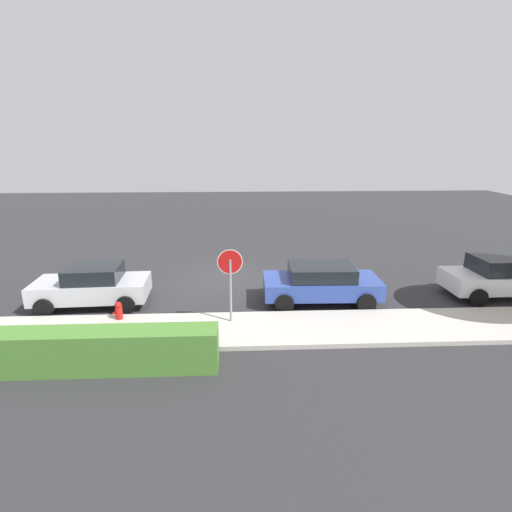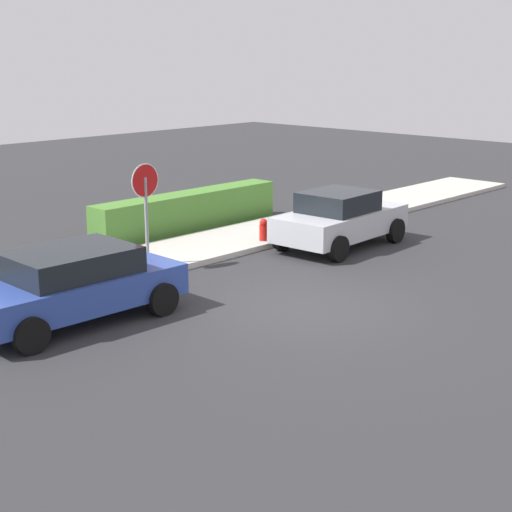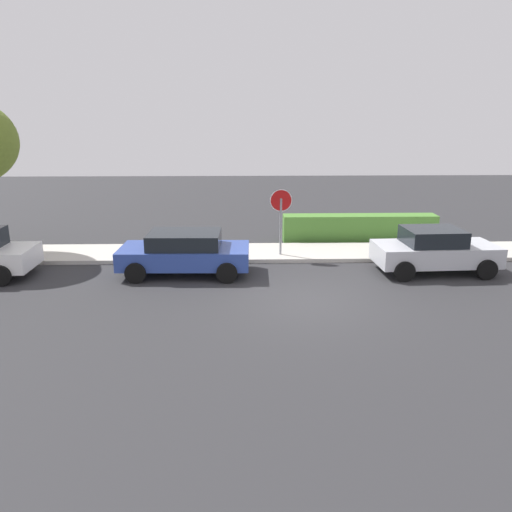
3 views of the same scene
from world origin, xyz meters
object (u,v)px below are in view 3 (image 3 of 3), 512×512
at_px(parked_car_silver, 434,250).
at_px(fire_hydrant, 382,250).
at_px(parked_car_blue, 185,252).
at_px(stop_sign, 281,211).

bearing_deg(parked_car_silver, fire_hydrant, 131.18).
height_order(parked_car_silver, fire_hydrant, parked_car_silver).
bearing_deg(parked_car_blue, parked_car_silver, -0.23).
distance_m(stop_sign, fire_hydrant, 3.82).
distance_m(stop_sign, parked_car_blue, 3.78).
distance_m(parked_car_blue, fire_hydrant, 6.92).
relative_size(parked_car_silver, fire_hydrant, 5.48).
height_order(stop_sign, parked_car_silver, stop_sign).
distance_m(parked_car_silver, fire_hydrant, 2.00).
relative_size(parked_car_blue, parked_car_silver, 1.05).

